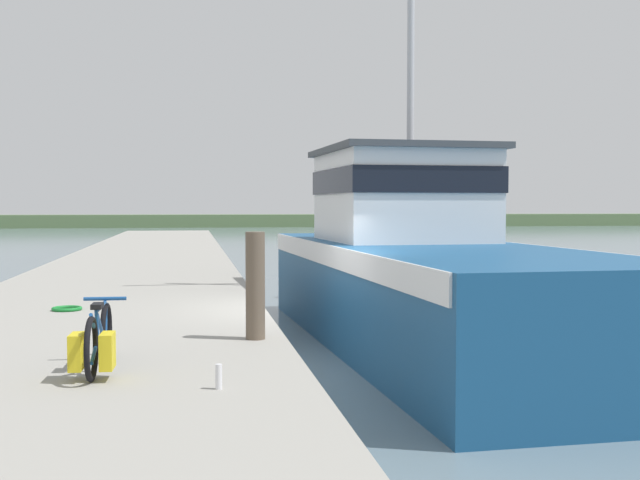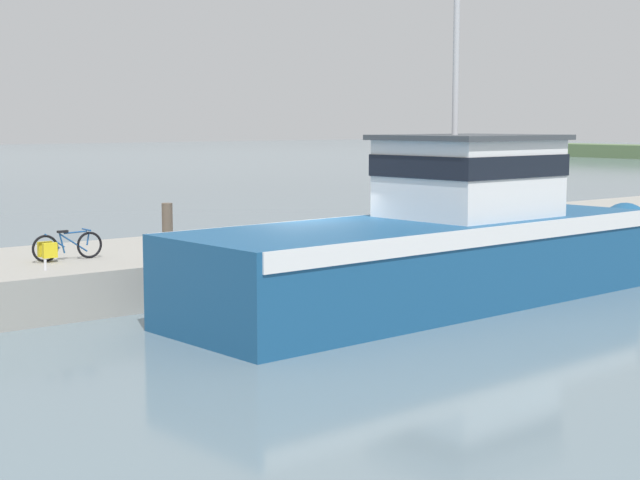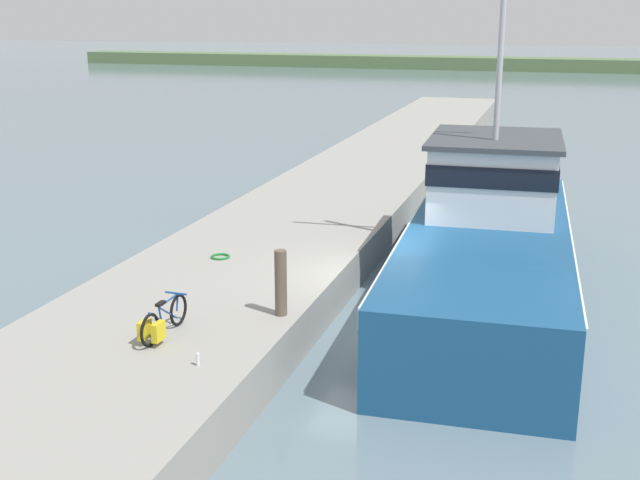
{
  "view_description": "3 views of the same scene",
  "coord_description": "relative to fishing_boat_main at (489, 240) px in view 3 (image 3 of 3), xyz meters",
  "views": [
    {
      "loc": [
        -1.92,
        -12.65,
        2.65
      ],
      "look_at": [
        0.11,
        -0.13,
        2.09
      ],
      "focal_mm": 45.0,
      "sensor_mm": 36.0,
      "label": 1
    },
    {
      "loc": [
        17.86,
        -13.71,
        4.11
      ],
      "look_at": [
        0.83,
        -0.07,
        1.47
      ],
      "focal_mm": 55.0,
      "sensor_mm": 36.0,
      "label": 2
    },
    {
      "loc": [
        3.94,
        -16.74,
        6.73
      ],
      "look_at": [
        -1.27,
        0.21,
        1.69
      ],
      "focal_mm": 45.0,
      "sensor_mm": 36.0,
      "label": 3
    }
  ],
  "objects": [
    {
      "name": "dock_pier",
      "position": [
        -5.71,
        -2.3,
        -0.93
      ],
      "size": [
        5.19,
        80.0,
        1.0
      ],
      "primitive_type": "cube",
      "color": "gray",
      "rests_on": "ground_plane"
    },
    {
      "name": "bicycle_touring",
      "position": [
        -5.2,
        -6.92,
        -0.12
      ],
      "size": [
        0.45,
        1.67,
        0.68
      ],
      "rotation": [
        0.0,
        0.0,
        -0.03
      ],
      "color": "black",
      "rests_on": "dock_pier"
    },
    {
      "name": "fishing_boat_main",
      "position": [
        0.0,
        0.0,
        0.0
      ],
      "size": [
        4.27,
        14.51,
        9.11
      ],
      "rotation": [
        0.0,
        0.0,
        0.05
      ],
      "color": "navy",
      "rests_on": "ground_plane"
    },
    {
      "name": "mooring_post",
      "position": [
        -3.5,
        -5.15,
        0.23
      ],
      "size": [
        0.24,
        0.24,
        1.32
      ],
      "primitive_type": "cylinder",
      "color": "brown",
      "rests_on": "dock_pier"
    },
    {
      "name": "hose_coil",
      "position": [
        -6.21,
        -1.99,
        -0.4
      ],
      "size": [
        0.47,
        0.47,
        0.05
      ],
      "primitive_type": "torus",
      "color": "#197A2D",
      "rests_on": "dock_pier"
    },
    {
      "name": "water_bottle_by_bike",
      "position": [
        -4.04,
        -7.79,
        -0.32
      ],
      "size": [
        0.06,
        0.06,
        0.23
      ],
      "primitive_type": "cylinder",
      "color": "silver",
      "rests_on": "dock_pier"
    },
    {
      "name": "ground_plane",
      "position": [
        -2.37,
        -2.3,
        -1.43
      ],
      "size": [
        320.0,
        320.0,
        0.0
      ],
      "primitive_type": "plane",
      "color": "slate"
    }
  ]
}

